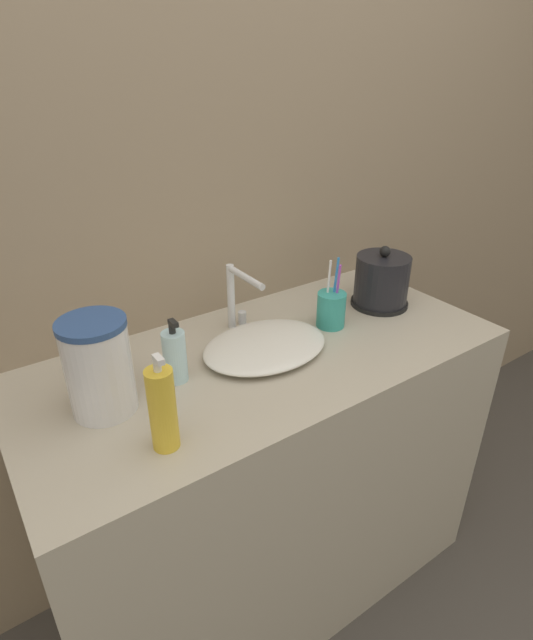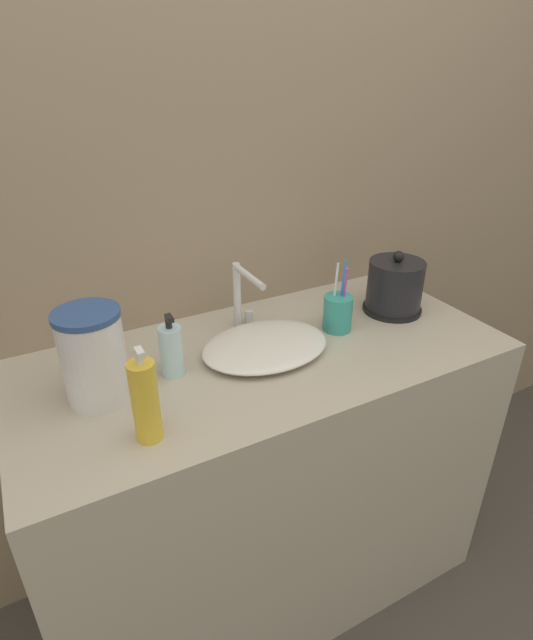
# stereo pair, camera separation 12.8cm
# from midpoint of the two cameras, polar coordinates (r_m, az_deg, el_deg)

# --- Properties ---
(wall_back) EXTENTS (6.00, 0.04, 2.60)m
(wall_back) POSITION_cam_midpoint_polar(r_m,az_deg,el_deg) (1.45, -3.57, 15.65)
(wall_back) COLOR gray
(wall_back) RESTS_ON ground_plane
(vanity_counter) EXTENTS (1.30, 0.60, 0.90)m
(vanity_counter) POSITION_cam_midpoint_polar(r_m,az_deg,el_deg) (1.62, 2.38, -17.64)
(vanity_counter) COLOR #B7AD99
(vanity_counter) RESTS_ON ground_plane
(sink_basin) EXTENTS (0.35, 0.26, 0.04)m
(sink_basin) POSITION_cam_midpoint_polar(r_m,az_deg,el_deg) (1.33, 2.66, -3.01)
(sink_basin) COLOR silver
(sink_basin) RESTS_ON vanity_counter
(faucet) EXTENTS (0.06, 0.17, 0.19)m
(faucet) POSITION_cam_midpoint_polar(r_m,az_deg,el_deg) (1.40, -0.14, 3.05)
(faucet) COLOR silver
(faucet) RESTS_ON vanity_counter
(electric_kettle) EXTENTS (0.18, 0.18, 0.20)m
(electric_kettle) POSITION_cam_midpoint_polar(r_m,az_deg,el_deg) (1.59, 16.68, 3.46)
(electric_kettle) COLOR black
(electric_kettle) RESTS_ON vanity_counter
(toothbrush_cup) EXTENTS (0.08, 0.08, 0.21)m
(toothbrush_cup) POSITION_cam_midpoint_polar(r_m,az_deg,el_deg) (1.45, 10.68, 0.80)
(toothbrush_cup) COLOR teal
(toothbrush_cup) RESTS_ON vanity_counter
(lotion_bottle) EXTENTS (0.06, 0.06, 0.17)m
(lotion_bottle) POSITION_cam_midpoint_polar(r_m,az_deg,el_deg) (1.23, -7.89, -3.54)
(lotion_bottle) COLOR silver
(lotion_bottle) RESTS_ON vanity_counter
(shampoo_bottle) EXTENTS (0.06, 0.06, 0.22)m
(shampoo_bottle) POSITION_cam_midpoint_polar(r_m,az_deg,el_deg) (1.02, -10.18, -9.21)
(shampoo_bottle) COLOR gold
(shampoo_bottle) RESTS_ON vanity_counter
(water_pitcher) EXTENTS (0.15, 0.15, 0.22)m
(water_pitcher) POSITION_cam_midpoint_polar(r_m,az_deg,el_deg) (1.15, -16.22, -4.08)
(water_pitcher) COLOR silver
(water_pitcher) RESTS_ON vanity_counter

